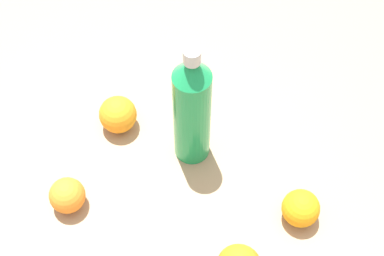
{
  "coord_description": "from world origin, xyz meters",
  "views": [
    {
      "loc": [
        -0.29,
        0.55,
        1.03
      ],
      "look_at": [
        0.04,
        0.01,
        0.08
      ],
      "focal_mm": 54.65,
      "sensor_mm": 36.0,
      "label": 1
    }
  ],
  "objects_px": {
    "orange_0": "(118,115)",
    "orange_1": "(67,195)",
    "orange_3": "(301,208)",
    "water_bottle": "(192,110)"
  },
  "relations": [
    {
      "from": "water_bottle",
      "to": "orange_3",
      "type": "height_order",
      "value": "water_bottle"
    },
    {
      "from": "water_bottle",
      "to": "orange_0",
      "type": "height_order",
      "value": "water_bottle"
    },
    {
      "from": "water_bottle",
      "to": "orange_0",
      "type": "bearing_deg",
      "value": 179.57
    },
    {
      "from": "orange_0",
      "to": "orange_1",
      "type": "bearing_deg",
      "value": 96.64
    },
    {
      "from": "water_bottle",
      "to": "orange_3",
      "type": "distance_m",
      "value": 0.27
    },
    {
      "from": "orange_1",
      "to": "orange_3",
      "type": "distance_m",
      "value": 0.44
    },
    {
      "from": "orange_1",
      "to": "orange_3",
      "type": "xyz_separation_m",
      "value": [
        -0.39,
        -0.2,
        0.0
      ]
    },
    {
      "from": "water_bottle",
      "to": "orange_1",
      "type": "xyz_separation_m",
      "value": [
        0.14,
        0.23,
        -0.11
      ]
    },
    {
      "from": "water_bottle",
      "to": "orange_0",
      "type": "distance_m",
      "value": 0.19
    },
    {
      "from": "orange_1",
      "to": "orange_3",
      "type": "bearing_deg",
      "value": -152.43
    }
  ]
}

